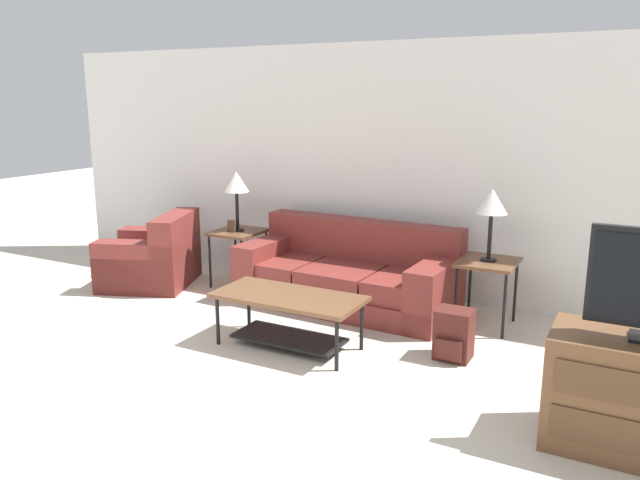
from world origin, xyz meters
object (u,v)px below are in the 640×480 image
at_px(side_table_left, 238,236).
at_px(backpack, 454,335).
at_px(armchair, 153,259).
at_px(table_lamp_right, 492,203).
at_px(side_table_right, 488,267).
at_px(couch, 348,276).
at_px(coffee_table, 289,309).
at_px(table_lamp_left, 236,183).

height_order(side_table_left, backpack, side_table_left).
relative_size(armchair, table_lamp_right, 1.84).
bearing_deg(side_table_right, couch, -178.11).
bearing_deg(coffee_table, armchair, 159.59).
relative_size(coffee_table, table_lamp_left, 1.91).
bearing_deg(side_table_right, table_lamp_left, 180.00).
distance_m(armchair, side_table_right, 3.62).
relative_size(coffee_table, table_lamp_right, 1.91).
distance_m(armchair, table_lamp_right, 3.71).
xyz_separation_m(side_table_right, backpack, (-0.05, -0.86, -0.35)).
xyz_separation_m(coffee_table, table_lamp_right, (1.33, 1.27, 0.80)).
distance_m(table_lamp_left, table_lamp_right, 2.73).
xyz_separation_m(side_table_left, side_table_right, (2.73, 0.00, 0.00)).
distance_m(coffee_table, table_lamp_right, 2.01).
distance_m(couch, table_lamp_right, 1.60).
height_order(side_table_left, table_lamp_right, table_lamp_right).
height_order(side_table_left, side_table_right, same).
height_order(armchair, coffee_table, armchair).
bearing_deg(backpack, side_table_left, 162.31).
distance_m(coffee_table, table_lamp_left, 2.05).
distance_m(armchair, table_lamp_left, 1.28).
relative_size(side_table_left, backpack, 1.51).
bearing_deg(side_table_right, coffee_table, -136.28).
relative_size(table_lamp_left, backpack, 1.60).
bearing_deg(table_lamp_left, armchair, -153.11).
bearing_deg(table_lamp_left, coffee_table, -42.19).
distance_m(table_lamp_right, backpack, 1.27).
relative_size(coffee_table, side_table_right, 2.02).
bearing_deg(side_table_left, backpack, -17.69).
bearing_deg(couch, side_table_right, 1.89).
height_order(couch, coffee_table, couch).
distance_m(armchair, side_table_left, 0.99).
distance_m(couch, table_lamp_left, 1.61).
bearing_deg(coffee_table, table_lamp_right, 43.72).
distance_m(couch, armchair, 2.25).
height_order(side_table_right, table_lamp_right, table_lamp_right).
bearing_deg(table_lamp_left, table_lamp_right, 0.00).
xyz_separation_m(couch, coffee_table, (0.03, -1.23, 0.05)).
distance_m(side_table_right, table_lamp_right, 0.58).
xyz_separation_m(coffee_table, side_table_left, (-1.40, 1.27, 0.21)).
bearing_deg(couch, side_table_left, 178.12).
distance_m(coffee_table, side_table_right, 1.85).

